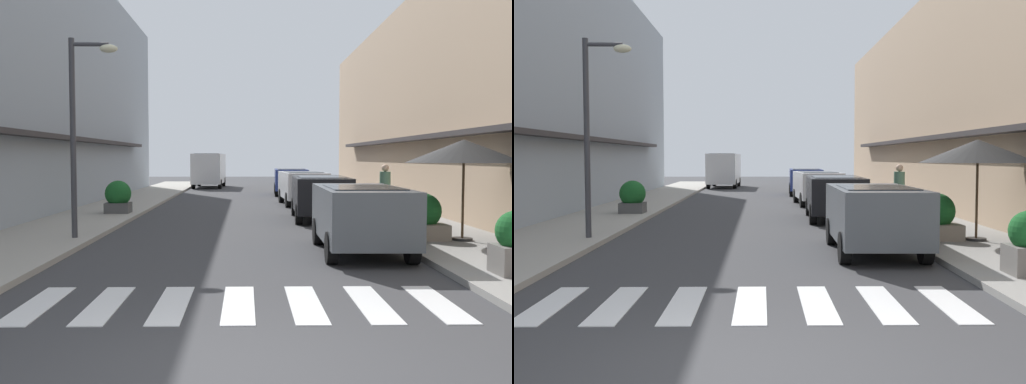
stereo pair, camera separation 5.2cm
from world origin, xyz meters
TOP-DOWN VIEW (x-y plane):
  - ground_plane at (0.00, 15.70)m, footprint 86.36×86.36m
  - sidewalk_left at (-5.13, 15.70)m, footprint 2.93×54.96m
  - sidewalk_right at (5.13, 15.70)m, footprint 2.93×54.96m
  - building_row_right at (9.09, 16.66)m, footprint 5.50×37.33m
  - crosswalk at (-0.00, 2.82)m, footprint 6.15×2.20m
  - parked_car_near at (2.61, 7.22)m, footprint 1.88×4.00m
  - parked_car_mid at (2.61, 14.19)m, footprint 1.94×4.37m
  - parked_car_far at (2.61, 20.40)m, footprint 1.96×4.23m
  - parked_car_distant at (2.61, 27.30)m, footprint 1.93×4.25m
  - delivery_van at (-2.46, 35.64)m, footprint 2.15×5.46m
  - street_lamp at (-3.93, 9.05)m, footprint 1.19×0.28m
  - cafe_umbrella at (5.28, 8.39)m, footprint 2.73×2.73m
  - planter_midblock at (4.43, 8.70)m, footprint 1.05×1.05m
  - planter_far at (-4.46, 15.53)m, footprint 0.93×0.93m
  - pedestrian_walking_near at (4.49, 12.94)m, footprint 0.34×0.34m

SIDE VIEW (x-z plane):
  - ground_plane at x=0.00m, z-range 0.00..0.00m
  - crosswalk at x=0.00m, z-range 0.00..0.01m
  - sidewalk_left at x=-5.13m, z-range 0.00..0.12m
  - sidewalk_right at x=5.13m, z-range 0.00..0.12m
  - planter_midblock at x=4.43m, z-range 0.05..1.16m
  - planter_far at x=-4.46m, z-range 0.11..1.27m
  - parked_car_near at x=2.61m, z-range 0.19..1.66m
  - parked_car_far at x=2.61m, z-range 0.19..1.66m
  - parked_car_distant at x=2.61m, z-range 0.19..1.66m
  - parked_car_mid at x=2.61m, z-range 0.19..1.66m
  - pedestrian_walking_near at x=4.49m, z-range 0.17..1.94m
  - delivery_van at x=-2.46m, z-range 0.22..2.59m
  - cafe_umbrella at x=5.28m, z-range 1.04..3.45m
  - street_lamp at x=-3.93m, z-range 0.70..5.57m
  - building_row_right at x=9.09m, z-range 0.00..8.48m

